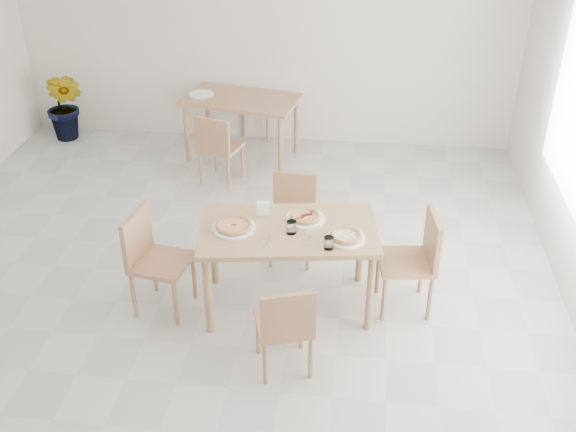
# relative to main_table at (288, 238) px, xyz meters

# --- Properties ---
(main_table) EXTENTS (1.50, 0.99, 0.75)m
(main_table) POSITION_rel_main_table_xyz_m (0.00, 0.00, 0.00)
(main_table) COLOR #A67A55
(main_table) RESTS_ON ground
(chair_south) EXTENTS (0.48, 0.48, 0.78)m
(chair_south) POSITION_rel_main_table_xyz_m (0.08, -0.79, -0.21)
(chair_south) COLOR tan
(chair_south) RESTS_ON ground
(chair_north) EXTENTS (0.41, 0.41, 0.79)m
(chair_north) POSITION_rel_main_table_xyz_m (-0.05, 0.76, -0.20)
(chair_north) COLOR tan
(chair_north) RESTS_ON ground
(chair_west) EXTENTS (0.49, 0.49, 0.87)m
(chair_west) POSITION_rel_main_table_xyz_m (-1.09, -0.14, -0.15)
(chair_west) COLOR tan
(chair_west) RESTS_ON ground
(chair_east) EXTENTS (0.48, 0.48, 0.87)m
(chair_east) POSITION_rel_main_table_xyz_m (1.02, 0.11, -0.15)
(chair_east) COLOR tan
(chair_east) RESTS_ON ground
(plate_margherita) EXTENTS (0.34, 0.34, 0.02)m
(plate_margherita) POSITION_rel_main_table_xyz_m (-0.42, -0.06, 0.10)
(plate_margherita) COLOR white
(plate_margherita) RESTS_ON main_table
(plate_mushroom) EXTENTS (0.30, 0.30, 0.02)m
(plate_mushroom) POSITION_rel_main_table_xyz_m (0.46, -0.11, 0.10)
(plate_mushroom) COLOR white
(plate_mushroom) RESTS_ON main_table
(plate_pepperoni) EXTENTS (0.32, 0.32, 0.02)m
(plate_pepperoni) POSITION_rel_main_table_xyz_m (0.12, 0.14, 0.10)
(plate_pepperoni) COLOR white
(plate_pepperoni) RESTS_ON main_table
(pizza_margherita) EXTENTS (0.33, 0.33, 0.03)m
(pizza_margherita) POSITION_rel_main_table_xyz_m (-0.42, -0.06, 0.12)
(pizza_margherita) COLOR tan
(pizza_margherita) RESTS_ON plate_margherita
(pizza_mushroom) EXTENTS (0.27, 0.27, 0.03)m
(pizza_mushroom) POSITION_rel_main_table_xyz_m (0.46, -0.11, 0.12)
(pizza_mushroom) COLOR tan
(pizza_mushroom) RESTS_ON plate_mushroom
(pizza_pepperoni) EXTENTS (0.28, 0.28, 0.03)m
(pizza_pepperoni) POSITION_rel_main_table_xyz_m (0.12, 0.14, 0.12)
(pizza_pepperoni) COLOR tan
(pizza_pepperoni) RESTS_ON plate_pepperoni
(tumbler_a) EXTENTS (0.08, 0.08, 0.10)m
(tumbler_a) POSITION_rel_main_table_xyz_m (0.03, -0.07, 0.14)
(tumbler_a) COLOR white
(tumbler_a) RESTS_ON main_table
(tumbler_b) EXTENTS (0.08, 0.08, 0.10)m
(tumbler_b) POSITION_rel_main_table_xyz_m (0.34, -0.25, 0.14)
(tumbler_b) COLOR white
(tumbler_b) RESTS_ON main_table
(napkin_holder) EXTENTS (0.12, 0.08, 0.13)m
(napkin_holder) POSITION_rel_main_table_xyz_m (-0.22, 0.17, 0.15)
(napkin_holder) COLOR silver
(napkin_holder) RESTS_ON main_table
(fork_a) EXTENTS (0.03, 0.17, 0.01)m
(fork_a) POSITION_rel_main_table_xyz_m (0.17, -0.18, 0.09)
(fork_a) COLOR silver
(fork_a) RESTS_ON main_table
(fork_b) EXTENTS (0.05, 0.20, 0.01)m
(fork_b) POSITION_rel_main_table_xyz_m (-0.13, -0.22, 0.09)
(fork_b) COLOR silver
(fork_b) RESTS_ON main_table
(second_table) EXTENTS (1.41, 0.97, 0.75)m
(second_table) POSITION_rel_main_table_xyz_m (-0.88, 2.76, -0.01)
(second_table) COLOR tan
(second_table) RESTS_ON ground
(chair_back_s) EXTENTS (0.49, 0.49, 0.81)m
(chair_back_s) POSITION_rel_main_table_xyz_m (-1.02, 2.06, -0.19)
(chair_back_s) COLOR tan
(chair_back_s) RESTS_ON ground
(chair_back_n) EXTENTS (0.50, 0.50, 0.80)m
(chair_back_n) POSITION_rel_main_table_xyz_m (-0.73, 3.51, -0.19)
(chair_back_n) COLOR tan
(chair_back_n) RESTS_ON ground
(plate_empty) EXTENTS (0.28, 0.28, 0.02)m
(plate_empty) POSITION_rel_main_table_xyz_m (-1.35, 2.79, 0.10)
(plate_empty) COLOR white
(plate_empty) RESTS_ON second_table
(potted_plant) EXTENTS (0.57, 0.51, 0.89)m
(potted_plant) POSITION_rel_main_table_xyz_m (-3.14, 3.01, -0.22)
(potted_plant) COLOR #1E6525
(potted_plant) RESTS_ON ground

